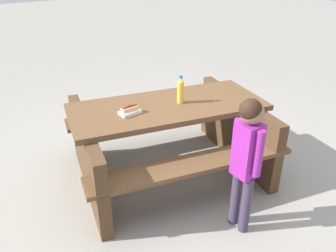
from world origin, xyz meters
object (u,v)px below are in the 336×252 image
Objects in this scene: child_in_coat at (247,150)px; picnic_table at (168,133)px; hotdog_tray at (130,111)px; soda_bottle at (181,90)px.

picnic_table is at bearing -90.28° from child_in_coat.
child_in_coat is at bearing 111.18° from hotdog_tray.
picnic_table is 1.00m from child_in_coat.
hotdog_tray reaches higher than picnic_table.
child_in_coat is at bearing 89.72° from picnic_table.
soda_bottle is 0.23× the size of child_in_coat.
child_in_coat is at bearing 82.51° from soda_bottle.
hotdog_tray is at bearing -7.71° from soda_bottle.
child_in_coat is (-0.39, 1.00, -0.06)m from hotdog_tray.
soda_bottle is at bearing 162.87° from picnic_table.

